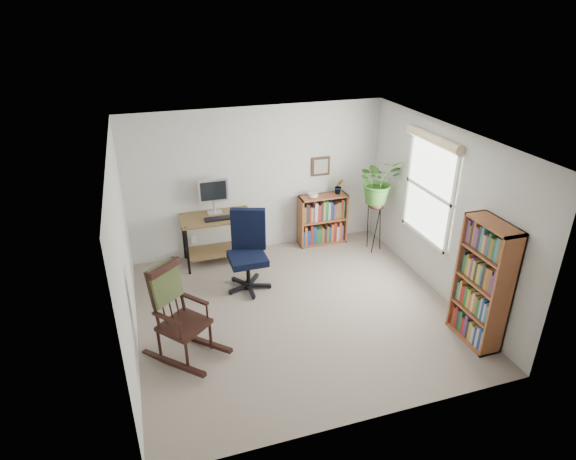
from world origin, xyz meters
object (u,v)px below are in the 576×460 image
object	(u,v)px
low_bookshelf	(322,220)
tall_bookshelf	(483,284)
desk	(218,239)
rocking_chair	(183,313)
office_chair	(247,253)

from	to	relation	value
low_bookshelf	tall_bookshelf	bearing A→B (deg)	-74.40
desk	low_bookshelf	distance (m)	1.84
desk	rocking_chair	bearing A→B (deg)	-110.01
rocking_chair	low_bookshelf	size ratio (longest dim) A/B	1.36
rocking_chair	low_bookshelf	world-z (taller)	rocking_chair
rocking_chair	desk	bearing A→B (deg)	29.48
low_bookshelf	tall_bookshelf	distance (m)	3.17
desk	office_chair	xyz separation A→B (m)	(0.27, -0.93, 0.20)
desk	office_chair	world-z (taller)	office_chair
desk	tall_bookshelf	size ratio (longest dim) A/B	0.69
rocking_chair	low_bookshelf	bearing A→B (deg)	0.34
tall_bookshelf	office_chair	bearing A→B (deg)	140.65
rocking_chair	low_bookshelf	xyz separation A→B (m)	(2.61, 2.26, -0.16)
desk	office_chair	bearing A→B (deg)	-73.97
low_bookshelf	tall_bookshelf	size ratio (longest dim) A/B	0.55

